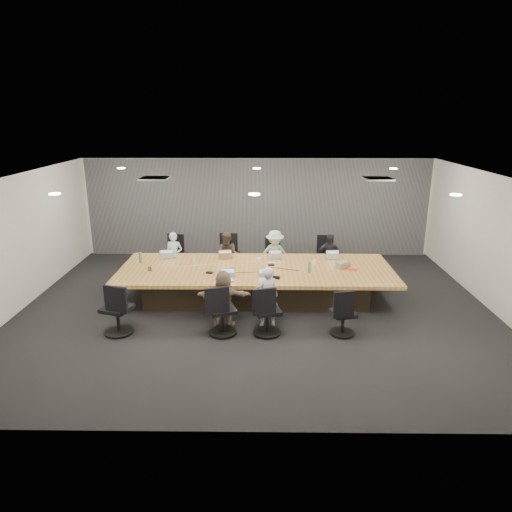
{
  "coord_description": "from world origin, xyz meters",
  "views": [
    {
      "loc": [
        0.12,
        -9.02,
        4.0
      ],
      "look_at": [
        0.0,
        0.4,
        1.05
      ],
      "focal_mm": 32.0,
      "sensor_mm": 36.0,
      "label": 1
    }
  ],
  "objects_px": {
    "chair_2": "(274,261)",
    "laptop_2": "(275,257)",
    "laptop_6": "(267,280)",
    "chair_7": "(343,317)",
    "stapler": "(276,277)",
    "snack_packet": "(352,269)",
    "mug_brown": "(150,269)",
    "bottle_green_right": "(309,267)",
    "person_6": "(267,297)",
    "conference_table": "(256,282)",
    "chair_1": "(229,258)",
    "person_1": "(228,256)",
    "laptop_1": "(226,257)",
    "person_5": "(224,299)",
    "person_2": "(275,255)",
    "bottle_clear": "(194,259)",
    "chair_5": "(222,314)",
    "chair_0": "(177,258)",
    "person_0": "(174,256)",
    "bottle_green_left": "(140,257)",
    "chair_6": "(267,314)",
    "chair_3": "(326,260)",
    "laptop_3": "(332,257)",
    "laptop_0": "(170,256)",
    "laptop_5": "(226,280)",
    "canvas_bag": "(343,265)",
    "chair_4": "(117,312)",
    "person_3": "(328,257)"
  },
  "relations": [
    {
      "from": "chair_4",
      "to": "laptop_3",
      "type": "distance_m",
      "value": 5.05
    },
    {
      "from": "chair_0",
      "to": "chair_5",
      "type": "distance_m",
      "value": 3.7
    },
    {
      "from": "chair_1",
      "to": "chair_5",
      "type": "relative_size",
      "value": 1.04
    },
    {
      "from": "chair_4",
      "to": "chair_5",
      "type": "distance_m",
      "value": 1.98
    },
    {
      "from": "chair_1",
      "to": "laptop_1",
      "type": "xyz_separation_m",
      "value": [
        0.0,
        -0.9,
        0.32
      ]
    },
    {
      "from": "laptop_1",
      "to": "laptop_6",
      "type": "xyz_separation_m",
      "value": [
        0.95,
        -1.6,
        0.0
      ]
    },
    {
      "from": "laptop_2",
      "to": "snack_packet",
      "type": "relative_size",
      "value": 1.63
    },
    {
      "from": "chair_5",
      "to": "person_1",
      "type": "xyz_separation_m",
      "value": [
        -0.11,
        3.05,
        0.19
      ]
    },
    {
      "from": "laptop_2",
      "to": "bottle_green_left",
      "type": "distance_m",
      "value": 3.13
    },
    {
      "from": "chair_7",
      "to": "laptop_0",
      "type": "height_order",
      "value": "laptop_0"
    },
    {
      "from": "mug_brown",
      "to": "bottle_green_right",
      "type": "bearing_deg",
      "value": -1.17
    },
    {
      "from": "person_2",
      "to": "bottle_green_left",
      "type": "relative_size",
      "value": 5.12
    },
    {
      "from": "laptop_5",
      "to": "laptop_1",
      "type": "bearing_deg",
      "value": 80.03
    },
    {
      "from": "chair_2",
      "to": "laptop_5",
      "type": "height_order",
      "value": "laptop_5"
    },
    {
      "from": "chair_0",
      "to": "chair_3",
      "type": "relative_size",
      "value": 1.04
    },
    {
      "from": "person_1",
      "to": "person_5",
      "type": "bearing_deg",
      "value": -77.09
    },
    {
      "from": "laptop_3",
      "to": "laptop_6",
      "type": "bearing_deg",
      "value": 40.33
    },
    {
      "from": "chair_3",
      "to": "laptop_3",
      "type": "bearing_deg",
      "value": 93.76
    },
    {
      "from": "chair_1",
      "to": "person_0",
      "type": "relative_size",
      "value": 0.73
    },
    {
      "from": "person_0",
      "to": "person_2",
      "type": "distance_m",
      "value": 2.52
    },
    {
      "from": "chair_1",
      "to": "person_6",
      "type": "bearing_deg",
      "value": 112.48
    },
    {
      "from": "chair_1",
      "to": "person_1",
      "type": "bearing_deg",
      "value": 95.16
    },
    {
      "from": "chair_1",
      "to": "laptop_5",
      "type": "xyz_separation_m",
      "value": [
        0.11,
        -2.5,
        0.32
      ]
    },
    {
      "from": "person_5",
      "to": "laptop_3",
      "type": "bearing_deg",
      "value": -138.95
    },
    {
      "from": "person_2",
      "to": "snack_packet",
      "type": "height_order",
      "value": "person_2"
    },
    {
      "from": "chair_2",
      "to": "person_6",
      "type": "xyz_separation_m",
      "value": [
        -0.22,
        -3.05,
        0.25
      ]
    },
    {
      "from": "chair_6",
      "to": "person_2",
      "type": "distance_m",
      "value": 3.07
    },
    {
      "from": "chair_1",
      "to": "laptop_1",
      "type": "relative_size",
      "value": 2.8
    },
    {
      "from": "chair_0",
      "to": "conference_table",
      "type": "bearing_deg",
      "value": 154.05
    },
    {
      "from": "person_5",
      "to": "person_1",
      "type": "bearing_deg",
      "value": -88.47
    },
    {
      "from": "chair_4",
      "to": "bottle_green_right",
      "type": "distance_m",
      "value": 4.02
    },
    {
      "from": "chair_3",
      "to": "chair_7",
      "type": "distance_m",
      "value": 3.4
    },
    {
      "from": "chair_1",
      "to": "laptop_3",
      "type": "relative_size",
      "value": 2.87
    },
    {
      "from": "bottle_clear",
      "to": "snack_packet",
      "type": "height_order",
      "value": "bottle_clear"
    },
    {
      "from": "chair_2",
      "to": "laptop_2",
      "type": "height_order",
      "value": "laptop_2"
    },
    {
      "from": "laptop_3",
      "to": "bottle_green_left",
      "type": "xyz_separation_m",
      "value": [
        -4.44,
        -0.44,
        0.11
      ]
    },
    {
      "from": "person_0",
      "to": "chair_5",
      "type": "bearing_deg",
      "value": -58.22
    },
    {
      "from": "person_6",
      "to": "bottle_clear",
      "type": "relative_size",
      "value": 5.93
    },
    {
      "from": "stapler",
      "to": "snack_packet",
      "type": "height_order",
      "value": "stapler"
    },
    {
      "from": "chair_6",
      "to": "laptop_1",
      "type": "xyz_separation_m",
      "value": [
        -0.95,
        2.5,
        0.35
      ]
    },
    {
      "from": "laptop_1",
      "to": "bottle_green_left",
      "type": "distance_m",
      "value": 1.98
    },
    {
      "from": "chair_7",
      "to": "person_6",
      "type": "distance_m",
      "value": 1.49
    },
    {
      "from": "person_0",
      "to": "bottle_green_right",
      "type": "bearing_deg",
      "value": -20.67
    },
    {
      "from": "chair_1",
      "to": "person_1",
      "type": "relative_size",
      "value": 0.72
    },
    {
      "from": "chair_1",
      "to": "person_3",
      "type": "bearing_deg",
      "value": 177.22
    },
    {
      "from": "bottle_green_right",
      "to": "snack_packet",
      "type": "bearing_deg",
      "value": 11.21
    },
    {
      "from": "conference_table",
      "to": "chair_7",
      "type": "height_order",
      "value": "conference_table"
    },
    {
      "from": "bottle_green_left",
      "to": "canvas_bag",
      "type": "xyz_separation_m",
      "value": [
        4.56,
        -0.35,
        -0.05
      ]
    },
    {
      "from": "laptop_1",
      "to": "person_5",
      "type": "bearing_deg",
      "value": 87.42
    },
    {
      "from": "laptop_6",
      "to": "chair_7",
      "type": "bearing_deg",
      "value": -28.74
    }
  ]
}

